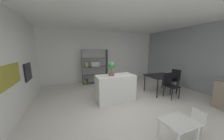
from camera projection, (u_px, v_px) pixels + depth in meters
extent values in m
plane|color=beige|center=(124.00, 105.00, 3.62)|extent=(9.81, 9.81, 0.00)
cube|color=white|center=(126.00, 12.00, 3.10)|extent=(7.13, 6.44, 0.06)
cube|color=silver|center=(98.00, 56.00, 6.27)|extent=(7.13, 0.06, 2.81)
cube|color=gray|center=(200.00, 59.00, 4.65)|extent=(0.06, 6.44, 2.81)
cube|color=#9E932D|center=(9.00, 76.00, 2.52)|extent=(0.01, 1.13, 0.52)
cube|color=black|center=(28.00, 72.00, 3.63)|extent=(0.04, 0.60, 0.57)
cylinder|color=#B7BABC|center=(26.00, 65.00, 3.57)|extent=(0.02, 0.48, 0.02)
cube|color=white|center=(115.00, 88.00, 3.94)|extent=(1.34, 0.66, 0.92)
cylinder|color=brown|center=(111.00, 74.00, 3.76)|extent=(0.18, 0.18, 0.09)
cylinder|color=#476633|center=(111.00, 70.00, 3.74)|extent=(0.01, 0.01, 0.19)
sphere|color=#378D39|center=(111.00, 65.00, 3.71)|extent=(0.22, 0.22, 0.22)
cube|color=#4C4C51|center=(82.00, 67.00, 5.65)|extent=(0.02, 0.32, 1.81)
cube|color=#4C4C51|center=(107.00, 66.00, 6.13)|extent=(0.02, 0.32, 1.81)
cube|color=#4C4C51|center=(94.00, 50.00, 5.72)|extent=(1.36, 0.32, 0.02)
cube|color=#4C4C51|center=(95.00, 83.00, 6.05)|extent=(1.36, 0.32, 0.02)
cube|color=#4C4C51|center=(95.00, 75.00, 5.97)|extent=(1.32, 0.32, 0.02)
cube|color=#4C4C51|center=(95.00, 67.00, 5.89)|extent=(1.32, 0.32, 0.02)
cube|color=#4C4C51|center=(95.00, 58.00, 5.81)|extent=(1.32, 0.32, 0.02)
cube|color=gold|center=(86.00, 82.00, 5.84)|extent=(0.05, 0.26, 0.19)
cube|color=#38383D|center=(86.00, 81.00, 5.86)|extent=(0.03, 0.26, 0.25)
cube|color=#338E4C|center=(88.00, 81.00, 5.88)|extent=(0.04, 0.26, 0.22)
cube|color=gold|center=(86.00, 65.00, 5.69)|extent=(0.06, 0.26, 0.24)
cube|color=silver|center=(87.00, 65.00, 5.72)|extent=(0.03, 0.26, 0.19)
cube|color=#B7BABC|center=(95.00, 64.00, 5.87)|extent=(0.44, 0.28, 0.26)
cube|color=silver|center=(178.00, 122.00, 2.14)|extent=(0.61, 0.49, 0.03)
cube|color=silver|center=(197.00, 135.00, 2.08)|extent=(0.04, 0.04, 0.42)
cube|color=silver|center=(159.00, 128.00, 2.27)|extent=(0.04, 0.04, 0.42)
cube|color=silver|center=(177.00, 122.00, 2.46)|extent=(0.04, 0.04, 0.42)
cube|color=white|center=(194.00, 123.00, 2.34)|extent=(0.28, 0.28, 0.02)
cube|color=white|center=(198.00, 116.00, 2.36)|extent=(0.03, 0.28, 0.25)
cube|color=white|center=(184.00, 127.00, 2.43)|extent=(0.03, 0.03, 0.27)
cube|color=white|center=(195.00, 134.00, 2.22)|extent=(0.03, 0.03, 0.27)
cube|color=white|center=(191.00, 124.00, 2.51)|extent=(0.03, 0.03, 0.27)
cube|color=white|center=(202.00, 131.00, 2.30)|extent=(0.03, 0.03, 0.27)
cube|color=black|center=(161.00, 76.00, 4.57)|extent=(1.14, 0.86, 0.03)
cylinder|color=black|center=(157.00, 89.00, 4.11)|extent=(0.04, 0.04, 0.72)
cylinder|color=black|center=(177.00, 86.00, 4.48)|extent=(0.04, 0.04, 0.72)
cylinder|color=black|center=(145.00, 83.00, 4.79)|extent=(0.04, 0.04, 0.72)
cylinder|color=black|center=(163.00, 81.00, 5.16)|extent=(0.04, 0.04, 0.72)
cube|color=black|center=(172.00, 86.00, 4.12)|extent=(0.44, 0.44, 0.03)
cube|color=black|center=(168.00, 79.00, 4.25)|extent=(0.43, 0.04, 0.46)
cylinder|color=black|center=(172.00, 95.00, 3.92)|extent=(0.03, 0.03, 0.44)
cylinder|color=black|center=(179.00, 93.00, 4.07)|extent=(0.03, 0.03, 0.44)
cylinder|color=black|center=(164.00, 91.00, 4.25)|extent=(0.03, 0.03, 0.44)
cylinder|color=black|center=(171.00, 90.00, 4.40)|extent=(0.03, 0.03, 0.44)
cube|color=black|center=(173.00, 80.00, 4.87)|extent=(0.46, 0.44, 0.03)
cube|color=black|center=(176.00, 74.00, 4.91)|extent=(0.07, 0.41, 0.44)
cylinder|color=black|center=(166.00, 85.00, 4.98)|extent=(0.03, 0.03, 0.46)
cylinder|color=black|center=(173.00, 87.00, 4.68)|extent=(0.03, 0.03, 0.46)
cylinder|color=black|center=(171.00, 84.00, 5.15)|extent=(0.03, 0.03, 0.46)
cylinder|color=black|center=(178.00, 86.00, 4.84)|extent=(0.03, 0.03, 0.46)
cube|color=gray|center=(224.00, 90.00, 3.59)|extent=(0.68, 0.14, 0.20)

